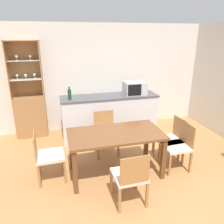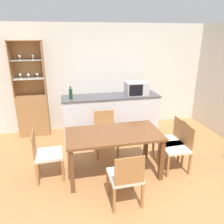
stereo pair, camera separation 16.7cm
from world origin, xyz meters
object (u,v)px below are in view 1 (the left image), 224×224
Objects in this scene: dining_chair_head_near at (130,176)px; dining_chair_side_right_near at (178,146)px; dining_chair_side_right_far at (171,140)px; display_cabinet at (30,109)px; dining_chair_side_left_far at (47,156)px; dining_table at (115,138)px; microwave at (135,88)px; wine_bottle at (70,94)px; dining_chair_head_far at (105,132)px.

dining_chair_side_right_near is (1.11, 0.62, 0.00)m from dining_chair_head_near.
display_cabinet is at bearing 51.70° from dining_chair_side_right_far.
dining_chair_side_left_far is (0.39, -1.85, -0.21)m from display_cabinet.
dining_table is 1.74m from microwave.
dining_chair_head_near and dining_chair_side_left_far have the same top height.
microwave is 1.47m from wine_bottle.
wine_bottle reaches higher than dining_chair_head_near.
dining_chair_head_far is at bearing -140.76° from microwave.
dining_chair_side_right_far is (2.61, -1.85, -0.21)m from display_cabinet.
dining_chair_side_left_far is at bearing 29.74° from dining_chair_head_far.
wine_bottle is (-0.62, 1.38, 0.44)m from dining_table.
dining_chair_side_right_near is 1.41m from dining_chair_head_far.
dining_chair_side_left_far is at bearing -78.14° from display_cabinet.
dining_chair_head_near is 1.00× the size of dining_chair_side_right_far.
display_cabinet is 2.59× the size of dining_chair_head_near.
dining_table is 1.85× the size of dining_chair_side_left_far.
wine_bottle reaches higher than dining_chair_side_right_near.
dining_chair_side_right_far is 1.27m from dining_chair_head_far.
dining_chair_side_right_near is 1.00× the size of dining_chair_side_right_far.
display_cabinet reaches higher than dining_chair_head_far.
dining_table is 1.14m from dining_chair_side_right_near.
dining_chair_side_left_far is (-1.11, 0.12, -0.22)m from dining_table.
microwave is at bearing 121.26° from dining_chair_side_left_far.
dining_chair_head_near is 1.48m from dining_chair_head_far.
display_cabinet is at bearing -38.88° from dining_chair_head_far.
dining_chair_side_left_far is at bearing -111.30° from wine_bottle.
dining_chair_side_left_far is at bearing 140.90° from dining_chair_head_near.
dining_table is at bearing -52.77° from display_cabinet.
dining_chair_head_far is at bearing 116.63° from dining_chair_side_left_far.
dining_chair_head_near reaches higher than dining_table.
microwave is (-0.26, 1.56, 0.70)m from dining_chair_side_right_near.
display_cabinet is 2.48m from dining_table.
display_cabinet is 2.59× the size of dining_chair_side_right_near.
dining_chair_head_near is 3.05× the size of wine_bottle.
dining_chair_head_far is at bearing 57.93° from dining_chair_side_right_far.
wine_bottle is at bearing 114.18° from dining_table.
dining_table is at bearing 81.19° from dining_chair_side_left_far.
wine_bottle is (-0.62, 0.64, 0.67)m from dining_chair_head_far.
wine_bottle reaches higher than dining_table.
microwave reaches higher than dining_chair_side_right_near.
dining_chair_side_left_far is at bearing 85.37° from dining_chair_side_right_near.
dining_chair_side_right_near and dining_chair_side_left_far have the same top height.
dining_chair_side_right_far and dining_chair_side_left_far have the same top height.
dining_chair_side_left_far is 2.46m from microwave.
dining_chair_head_far is (-1.11, 0.62, 0.00)m from dining_chair_side_right_far.
dining_chair_head_far is (1.50, -1.23, -0.21)m from display_cabinet.
dining_chair_head_far is at bearing 89.97° from dining_table.
dining_chair_head_near is (0.00, -0.74, -0.22)m from dining_table.
wine_bottle is (0.49, 1.26, 0.67)m from dining_chair_side_left_far.
dining_chair_head_near is 1.73× the size of microwave.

